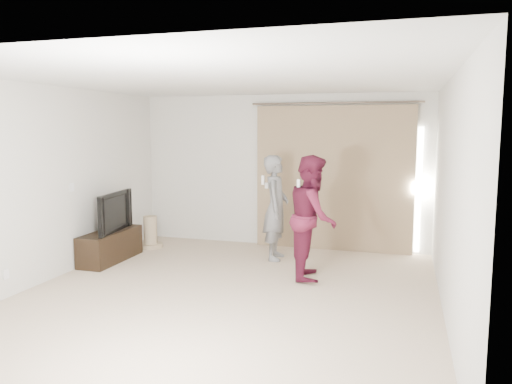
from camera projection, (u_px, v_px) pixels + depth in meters
floor at (228, 294)px, 6.14m from camera, size 5.50×5.50×0.00m
wall_back at (282, 171)px, 8.58m from camera, size 5.00×0.04×2.60m
wall_left at (52, 183)px, 6.68m from camera, size 0.04×5.50×2.60m
ceiling at (226, 79)px, 5.80m from camera, size 5.00×5.50×0.01m
curtain at (334, 178)px, 8.27m from camera, size 2.80×0.11×2.46m
tv_console at (111, 246)px, 7.67m from camera, size 0.42×1.21×0.46m
tv at (109, 212)px, 7.60m from camera, size 0.25×1.06×0.60m
scratching_post at (150, 235)px, 8.53m from camera, size 0.41×0.41×0.54m
person_man at (276, 208)px, 7.71m from camera, size 0.44×0.63×1.62m
person_woman at (313, 217)px, 6.74m from camera, size 0.75×0.90×1.68m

